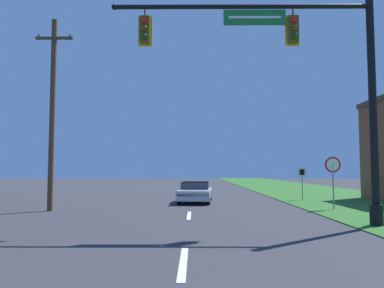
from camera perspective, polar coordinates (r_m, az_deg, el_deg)
The scene contains 7 objects.
grass_verge_right at distance 33.51m, azimuth 18.39°, elevation -7.01°, with size 10.00×110.00×0.04m.
road_center_line at distance 23.92m, azimuth -0.16°, elevation -8.54°, with size 0.16×34.80×0.01m.
signal_mast at distance 13.84m, azimuth 17.47°, elevation 9.96°, with size 9.33×0.47×8.51m.
car_ahead at distance 22.51m, azimuth 0.54°, elevation -7.30°, with size 2.15×4.80×1.19m.
stop_sign at distance 19.29m, azimuth 20.67°, elevation -3.86°, with size 0.76×0.07×2.50m.
route_sign_post at distance 24.57m, azimuth 16.42°, elevation -4.71°, with size 0.55×0.06×2.03m.
utility_pole_near at distance 18.98m, azimuth -20.51°, elevation 4.80°, with size 1.80×0.26×9.13m.
Camera 1 is at (0.24, -1.84, 1.91)m, focal length 35.00 mm.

